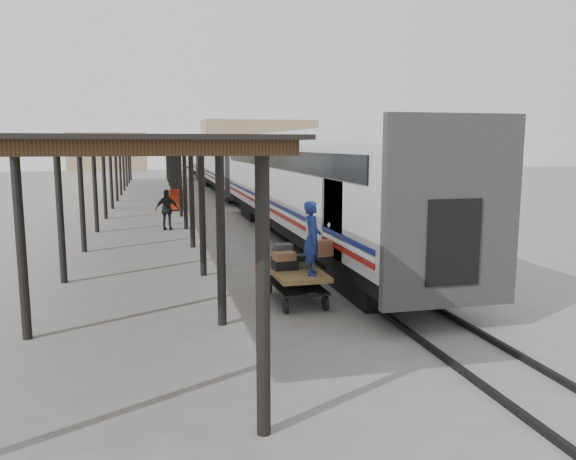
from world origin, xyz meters
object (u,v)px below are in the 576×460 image
(baggage_cart, at_px, (296,277))
(porter, at_px, (312,238))
(luggage_tug, at_px, (176,201))
(pedestrian, at_px, (167,210))

(baggage_cart, relative_size, porter, 1.32)
(baggage_cart, height_order, porter, porter)
(luggage_tug, distance_m, pedestrian, 8.58)
(baggage_cart, height_order, pedestrian, pedestrian)
(baggage_cart, bearing_deg, porter, -69.81)
(luggage_tug, bearing_deg, pedestrian, -86.03)
(baggage_cart, xyz_separation_m, luggage_tug, (-2.23, 21.99, -0.07))
(luggage_tug, height_order, porter, porter)
(porter, height_order, pedestrian, porter)
(pedestrian, bearing_deg, baggage_cart, 115.49)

